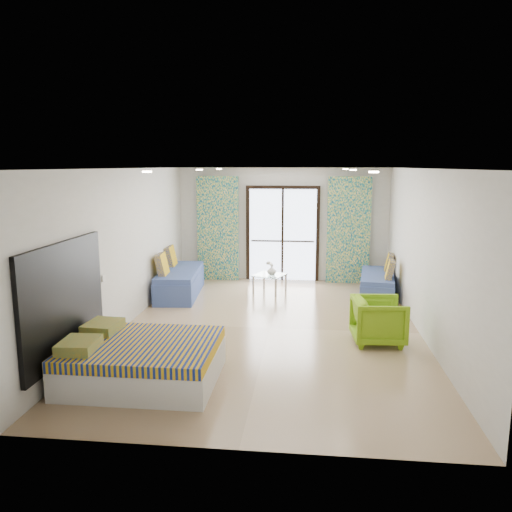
# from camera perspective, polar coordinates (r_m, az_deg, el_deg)

# --- Properties ---
(floor) EXTENTS (5.00, 7.50, 0.01)m
(floor) POSITION_cam_1_polar(r_m,az_deg,el_deg) (8.64, 1.59, -8.23)
(floor) COLOR #947758
(floor) RESTS_ON ground
(ceiling) EXTENTS (5.00, 7.50, 0.01)m
(ceiling) POSITION_cam_1_polar(r_m,az_deg,el_deg) (8.20, 1.68, 9.97)
(ceiling) COLOR silver
(ceiling) RESTS_ON ground
(wall_back) EXTENTS (5.00, 0.01, 2.70)m
(wall_back) POSITION_cam_1_polar(r_m,az_deg,el_deg) (12.02, 3.07, 3.61)
(wall_back) COLOR silver
(wall_back) RESTS_ON ground
(wall_front) EXTENTS (5.00, 0.01, 2.70)m
(wall_front) POSITION_cam_1_polar(r_m,az_deg,el_deg) (4.68, -2.08, -7.06)
(wall_front) COLOR silver
(wall_front) RESTS_ON ground
(wall_left) EXTENTS (0.01, 7.50, 2.70)m
(wall_left) POSITION_cam_1_polar(r_m,az_deg,el_deg) (8.87, -14.69, 0.90)
(wall_left) COLOR silver
(wall_left) RESTS_ON ground
(wall_right) EXTENTS (0.01, 7.50, 2.70)m
(wall_right) POSITION_cam_1_polar(r_m,az_deg,el_deg) (8.49, 18.70, 0.29)
(wall_right) COLOR silver
(wall_right) RESTS_ON ground
(balcony_door) EXTENTS (1.76, 0.08, 2.28)m
(balcony_door) POSITION_cam_1_polar(r_m,az_deg,el_deg) (12.00, 3.06, 3.16)
(balcony_door) COLOR black
(balcony_door) RESTS_ON floor
(balcony_rail) EXTENTS (1.52, 0.03, 0.04)m
(balcony_rail) POSITION_cam_1_polar(r_m,az_deg,el_deg) (12.05, 3.05, 1.71)
(balcony_rail) COLOR #595451
(balcony_rail) RESTS_ON balcony_door
(curtain_left) EXTENTS (1.00, 0.10, 2.50)m
(curtain_left) POSITION_cam_1_polar(r_m,az_deg,el_deg) (12.04, -4.38, 3.13)
(curtain_left) COLOR beige
(curtain_left) RESTS_ON floor
(curtain_right) EXTENTS (1.00, 0.10, 2.50)m
(curtain_right) POSITION_cam_1_polar(r_m,az_deg,el_deg) (11.87, 10.52, 2.89)
(curtain_right) COLOR beige
(curtain_right) RESTS_ON floor
(downlight_a) EXTENTS (0.12, 0.12, 0.02)m
(downlight_a) POSITION_cam_1_polar(r_m,az_deg,el_deg) (6.50, -12.34, 9.40)
(downlight_a) COLOR #FFE0B2
(downlight_a) RESTS_ON ceiling
(downlight_b) EXTENTS (0.12, 0.12, 0.02)m
(downlight_b) POSITION_cam_1_polar(r_m,az_deg,el_deg) (6.22, 13.32, 9.33)
(downlight_b) COLOR #FFE0B2
(downlight_b) RESTS_ON ceiling
(downlight_c) EXTENTS (0.12, 0.12, 0.02)m
(downlight_c) POSITION_cam_1_polar(r_m,az_deg,el_deg) (9.40, -6.49, 9.77)
(downlight_c) COLOR #FFE0B2
(downlight_c) RESTS_ON ceiling
(downlight_d) EXTENTS (0.12, 0.12, 0.02)m
(downlight_d) POSITION_cam_1_polar(r_m,az_deg,el_deg) (9.20, 11.04, 9.64)
(downlight_d) COLOR #FFE0B2
(downlight_d) RESTS_ON ceiling
(downlight_e) EXTENTS (0.12, 0.12, 0.02)m
(downlight_e) POSITION_cam_1_polar(r_m,az_deg,el_deg) (11.36, -4.26, 9.89)
(downlight_e) COLOR #FFE0B2
(downlight_e) RESTS_ON ceiling
(downlight_f) EXTENTS (0.12, 0.12, 0.02)m
(downlight_f) POSITION_cam_1_polar(r_m,az_deg,el_deg) (11.19, 10.20, 9.75)
(downlight_f) COLOR #FFE0B2
(downlight_f) RESTS_ON ceiling
(headboard) EXTENTS (0.06, 2.10, 1.50)m
(headboard) POSITION_cam_1_polar(r_m,az_deg,el_deg) (6.87, -21.03, -4.70)
(headboard) COLOR black
(headboard) RESTS_ON floor
(switch_plate) EXTENTS (0.02, 0.10, 0.10)m
(switch_plate) POSITION_cam_1_polar(r_m,az_deg,el_deg) (7.97, -17.02, -2.45)
(switch_plate) COLOR silver
(switch_plate) RESTS_ON wall_left
(bed) EXTENTS (1.88, 1.54, 0.65)m
(bed) POSITION_cam_1_polar(r_m,az_deg,el_deg) (6.73, -12.95, -11.56)
(bed) COLOR silver
(bed) RESTS_ON floor
(daybed_left) EXTENTS (0.95, 2.07, 0.99)m
(daybed_left) POSITION_cam_1_polar(r_m,az_deg,el_deg) (10.84, -8.77, -2.82)
(daybed_left) COLOR #3A4E8B
(daybed_left) RESTS_ON floor
(daybed_right) EXTENTS (0.89, 1.81, 0.86)m
(daybed_right) POSITION_cam_1_polar(r_m,az_deg,el_deg) (10.96, 13.75, -3.08)
(daybed_right) COLOR #3A4E8B
(daybed_right) RESTS_ON floor
(coffee_table) EXTENTS (0.79, 0.79, 0.71)m
(coffee_table) POSITION_cam_1_polar(r_m,az_deg,el_deg) (10.89, 1.58, -2.35)
(coffee_table) COLOR silver
(coffee_table) RESTS_ON floor
(vase) EXTENTS (0.26, 0.26, 0.20)m
(vase) POSITION_cam_1_polar(r_m,az_deg,el_deg) (10.82, 1.81, -1.66)
(vase) COLOR white
(vase) RESTS_ON coffee_table
(armchair) EXTENTS (0.78, 0.82, 0.79)m
(armchair) POSITION_cam_1_polar(r_m,az_deg,el_deg) (8.07, 13.83, -6.94)
(armchair) COLOR #7BB116
(armchair) RESTS_ON floor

